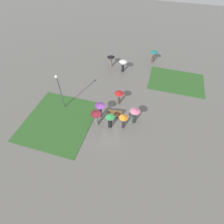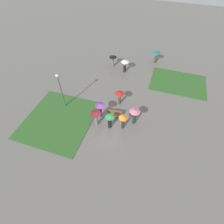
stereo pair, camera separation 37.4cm
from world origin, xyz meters
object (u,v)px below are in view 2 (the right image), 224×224
crowd_person_green (110,120)px  lone_walker_near_lawn (113,59)px  lone_walker_far_path (125,64)px  lone_walker_mid_plaza (156,55)px  crowd_person_purple (100,107)px  crowd_person_orange (123,120)px  crowd_person_red (120,95)px  park_bench (115,114)px  crowd_person_maroon (96,114)px  lamp_post (60,87)px  crowd_person_pink (135,114)px

crowd_person_green → lone_walker_near_lawn: size_ratio=1.00×
lone_walker_far_path → lone_walker_mid_plaza: lone_walker_far_path is taller
crowd_person_green → lone_walker_near_lawn: (-3.18, 10.95, 0.23)m
lone_walker_mid_plaza → lone_walker_near_lawn: bearing=69.2°
crowd_person_purple → lone_walker_far_path: crowd_person_purple is taller
lone_walker_far_path → crowd_person_orange: bearing=-148.8°
crowd_person_red → crowd_person_orange: (1.35, -3.37, -0.07)m
park_bench → crowd_person_green: size_ratio=0.93×
crowd_person_maroon → lone_walker_near_lawn: size_ratio=1.17×
crowd_person_red → crowd_person_orange: crowd_person_orange is taller
lone_walker_mid_plaza → crowd_person_purple: bearing=114.0°
crowd_person_red → lamp_post: bearing=10.7°
lone_walker_near_lawn → crowd_person_orange: bearing=87.4°
crowd_person_pink → crowd_person_maroon: crowd_person_maroon is taller
lamp_post → crowd_person_maroon: lamp_post is taller
lamp_post → crowd_person_green: size_ratio=2.60×
crowd_person_pink → crowd_person_green: crowd_person_pink is taller
crowd_person_pink → lone_walker_far_path: bearing=-62.9°
crowd_person_orange → crowd_person_purple: bearing=-4.6°
lamp_post → crowd_person_orange: lamp_post is taller
crowd_person_red → lone_walker_far_path: size_ratio=0.98×
crowd_person_green → lone_walker_near_lawn: 11.41m
crowd_person_purple → crowd_person_green: bearing=144.7°
lamp_post → crowd_person_orange: (7.29, -1.00, -1.58)m
crowd_person_red → lone_walker_mid_plaza: lone_walker_mid_plaza is taller
lamp_post → crowd_person_pink: 8.38m
lamp_post → crowd_person_maroon: size_ratio=2.23×
crowd_person_purple → lone_walker_near_lawn: (-1.76, 9.87, -0.17)m
park_bench → lone_walker_mid_plaza: size_ratio=0.89×
lone_walker_mid_plaza → crowd_person_maroon: bearing=115.4°
crowd_person_red → lone_walker_mid_plaza: bearing=-115.4°
crowd_person_maroon → crowd_person_green: size_ratio=1.17×
crowd_person_green → crowd_person_purple: 1.83m
lone_walker_far_path → crowd_person_purple: bearing=-164.5°
lamp_post → crowd_person_purple: size_ratio=2.30×
crowd_person_maroon → lone_walker_near_lawn: 11.24m
park_bench → crowd_person_red: bearing=84.9°
lamp_post → crowd_person_green: 6.36m
lamp_post → lone_walker_near_lawn: lamp_post is taller
crowd_person_green → crowd_person_maroon: bearing=-138.8°
crowd_person_maroon → lone_walker_mid_plaza: bearing=-119.6°
crowd_person_purple → lone_walker_near_lawn: 10.02m
crowd_person_red → lone_walker_near_lawn: bearing=-77.6°
crowd_person_purple → lamp_post: bearing=-0.4°
crowd_person_green → lone_walker_mid_plaza: size_ratio=0.96×
crowd_person_pink → crowd_person_purple: 3.70m
crowd_person_red → crowd_person_maroon: (-1.40, -3.79, 0.23)m
crowd_person_purple → crowd_person_maroon: bearing=92.1°
crowd_person_pink → park_bench: bearing=1.5°
park_bench → lone_walker_mid_plaza: lone_walker_mid_plaza is taller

